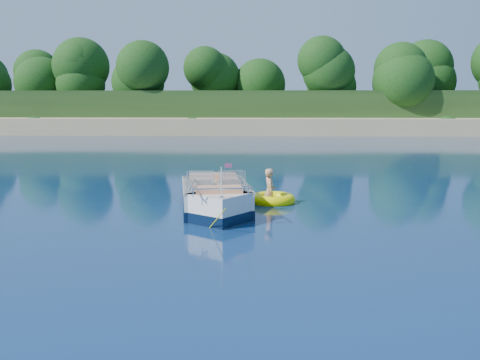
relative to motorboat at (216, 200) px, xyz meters
The scene contains 6 objects.
ground 2.17m from the motorboat, 64.58° to the right, with size 160.00×160.00×0.00m, color #0A2547.
shoreline 61.85m from the motorboat, 89.15° to the left, with size 170.00×59.00×6.00m.
treeline 39.44m from the motorboat, 88.59° to the left, with size 150.00×7.12×8.19m.
motorboat is the anchor object (origin of this frame).
tow_tube 2.15m from the motorboat, 41.53° to the left, with size 1.72×1.72×0.36m.
boy 2.02m from the motorboat, 41.63° to the left, with size 0.51×0.34×1.41m, color tan.
Camera 1 is at (0.32, -12.50, 3.03)m, focal length 40.00 mm.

